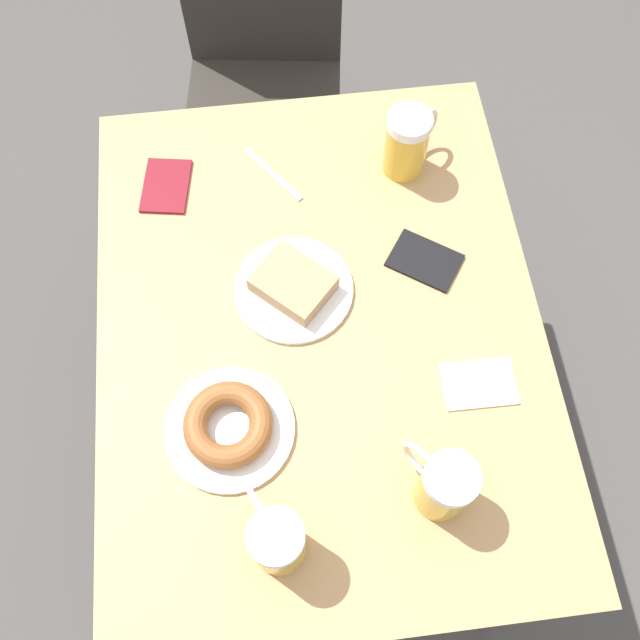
% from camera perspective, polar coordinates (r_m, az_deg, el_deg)
% --- Properties ---
extents(ground_plane, '(8.00, 8.00, 0.00)m').
position_cam_1_polar(ground_plane, '(1.97, -0.00, -9.31)').
color(ground_plane, '#474442').
extents(table, '(0.79, 1.05, 0.74)m').
position_cam_1_polar(table, '(1.33, -0.00, -1.49)').
color(table, tan).
rests_on(table, ground_plane).
extents(chair, '(0.45, 0.45, 0.88)m').
position_cam_1_polar(chair, '(1.95, -4.61, 20.14)').
color(chair, '#2D2823').
rests_on(chair, ground_plane).
extents(plate_with_cake, '(0.22, 0.22, 0.05)m').
position_cam_1_polar(plate_with_cake, '(1.29, -2.14, 2.70)').
color(plate_with_cake, white).
rests_on(plate_with_cake, table).
extents(plate_with_donut, '(0.22, 0.22, 0.05)m').
position_cam_1_polar(plate_with_donut, '(1.20, -7.31, -8.41)').
color(plate_with_donut, white).
rests_on(plate_with_donut, table).
extents(beer_mug_left, '(0.10, 0.12, 0.14)m').
position_cam_1_polar(beer_mug_left, '(1.13, 9.88, -12.88)').
color(beer_mug_left, gold).
rests_on(beer_mug_left, table).
extents(beer_mug_center, '(0.12, 0.10, 0.14)m').
position_cam_1_polar(beer_mug_center, '(1.41, 7.01, 13.93)').
color(beer_mug_center, gold).
rests_on(beer_mug_center, table).
extents(beer_mug_right, '(0.08, 0.13, 0.14)m').
position_cam_1_polar(beer_mug_right, '(1.10, -3.49, -17.17)').
color(beer_mug_right, gold).
rests_on(beer_mug_right, table).
extents(napkin_folded, '(0.13, 0.09, 0.00)m').
position_cam_1_polar(napkin_folded, '(1.26, 12.60, -4.99)').
color(napkin_folded, white).
rests_on(napkin_folded, table).
extents(fork, '(0.11, 0.14, 0.00)m').
position_cam_1_polar(fork, '(1.44, -3.79, 11.56)').
color(fork, silver).
rests_on(fork, table).
extents(passport_near_edge, '(0.11, 0.14, 0.01)m').
position_cam_1_polar(passport_near_edge, '(1.45, -12.22, 10.45)').
color(passport_near_edge, maroon).
rests_on(passport_near_edge, table).
extents(passport_far_edge, '(0.15, 0.14, 0.01)m').
position_cam_1_polar(passport_far_edge, '(1.35, 8.37, 4.73)').
color(passport_far_edge, black).
rests_on(passport_far_edge, table).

